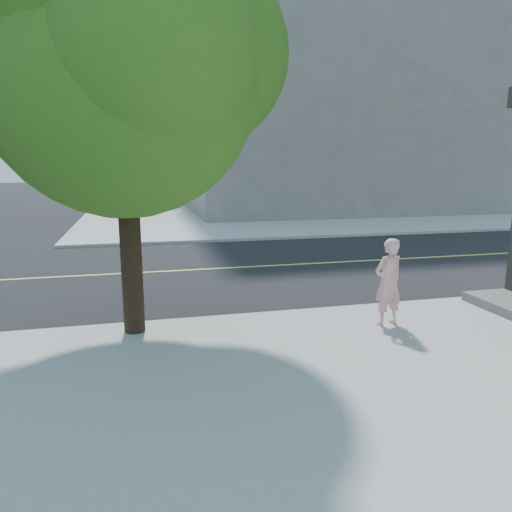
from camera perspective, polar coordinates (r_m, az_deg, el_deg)
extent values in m
plane|color=black|center=(9.26, -25.12, -8.62)|extent=(140.00, 140.00, 0.00)
cube|color=black|center=(13.53, -21.55, -2.30)|extent=(140.00, 9.00, 0.01)
cube|color=#A5A5A5|center=(32.37, 7.24, 5.85)|extent=(29.00, 25.00, 0.12)
cube|color=slate|center=(33.15, 8.07, 18.19)|extent=(18.00, 16.00, 14.00)
imported|color=#F1A7AC|center=(8.70, 15.45, -3.01)|extent=(0.63, 0.49, 1.55)
cylinder|color=black|center=(8.14, -14.78, 3.04)|extent=(0.35, 0.35, 3.50)
sphere|color=#3D741D|center=(8.17, -15.63, 19.45)|extent=(4.27, 4.27, 4.27)
sphere|color=#3D741D|center=(8.90, -7.59, 22.83)|extent=(3.30, 3.30, 3.30)
sphere|color=#3D741D|center=(9.14, -22.39, 23.07)|extent=(3.11, 3.11, 3.11)
sphere|color=#3D741D|center=(7.17, -12.63, 23.19)|extent=(2.91, 2.91, 2.91)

